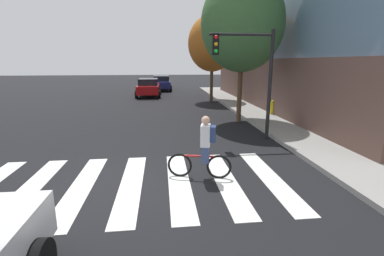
{
  "coord_description": "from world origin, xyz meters",
  "views": [
    {
      "loc": [
        1.08,
        -6.58,
        3.04
      ],
      "look_at": [
        1.88,
        0.49,
        1.32
      ],
      "focal_mm": 25.79,
      "sensor_mm": 36.0,
      "label": 1
    }
  ],
  "objects_px": {
    "sedan_mid": "(149,87)",
    "cyclist": "(204,148)",
    "street_tree_near": "(242,24)",
    "traffic_light_near": "(250,66)",
    "street_tree_mid": "(212,43)",
    "fire_hydrant": "(272,107)",
    "sedan_far": "(161,83)"
  },
  "relations": [
    {
      "from": "sedan_mid",
      "to": "cyclist",
      "type": "distance_m",
      "value": 18.4
    },
    {
      "from": "cyclist",
      "to": "street_tree_near",
      "type": "bearing_deg",
      "value": 67.28
    },
    {
      "from": "sedan_mid",
      "to": "traffic_light_near",
      "type": "xyz_separation_m",
      "value": [
        4.44,
        -14.78,
        2.05
      ]
    },
    {
      "from": "street_tree_mid",
      "to": "sedan_mid",
      "type": "bearing_deg",
      "value": 143.24
    },
    {
      "from": "cyclist",
      "to": "fire_hydrant",
      "type": "height_order",
      "value": "cyclist"
    },
    {
      "from": "fire_hydrant",
      "to": "street_tree_near",
      "type": "relative_size",
      "value": 0.11
    },
    {
      "from": "sedan_mid",
      "to": "street_tree_mid",
      "type": "height_order",
      "value": "street_tree_mid"
    },
    {
      "from": "sedan_far",
      "to": "street_tree_mid",
      "type": "bearing_deg",
      "value": -66.63
    },
    {
      "from": "cyclist",
      "to": "traffic_light_near",
      "type": "height_order",
      "value": "traffic_light_near"
    },
    {
      "from": "sedan_far",
      "to": "street_tree_mid",
      "type": "relative_size",
      "value": 0.7
    },
    {
      "from": "sedan_far",
      "to": "cyclist",
      "type": "distance_m",
      "value": 23.49
    },
    {
      "from": "street_tree_near",
      "to": "sedan_mid",
      "type": "bearing_deg",
      "value": 114.11
    },
    {
      "from": "traffic_light_near",
      "to": "street_tree_mid",
      "type": "xyz_separation_m",
      "value": [
        0.57,
        11.03,
        1.5
      ]
    },
    {
      "from": "fire_hydrant",
      "to": "sedan_mid",
      "type": "bearing_deg",
      "value": 125.37
    },
    {
      "from": "sedan_mid",
      "to": "street_tree_near",
      "type": "relative_size",
      "value": 0.64
    },
    {
      "from": "sedan_mid",
      "to": "street_tree_near",
      "type": "distance_m",
      "value": 13.06
    },
    {
      "from": "sedan_mid",
      "to": "sedan_far",
      "type": "xyz_separation_m",
      "value": [
        1.15,
        5.2,
        -0.01
      ]
    },
    {
      "from": "sedan_far",
      "to": "street_tree_near",
      "type": "xyz_separation_m",
      "value": [
        3.93,
        -16.54,
        4.01
      ]
    },
    {
      "from": "sedan_mid",
      "to": "street_tree_near",
      "type": "xyz_separation_m",
      "value": [
        5.08,
        -11.34,
        4.01
      ]
    },
    {
      "from": "street_tree_mid",
      "to": "cyclist",
      "type": "bearing_deg",
      "value": -101.05
    },
    {
      "from": "traffic_light_near",
      "to": "street_tree_mid",
      "type": "distance_m",
      "value": 11.15
    },
    {
      "from": "street_tree_mid",
      "to": "sedan_far",
      "type": "bearing_deg",
      "value": 113.37
    },
    {
      "from": "fire_hydrant",
      "to": "cyclist",
      "type": "bearing_deg",
      "value": -122.75
    },
    {
      "from": "fire_hydrant",
      "to": "street_tree_near",
      "type": "bearing_deg",
      "value": -154.82
    },
    {
      "from": "fire_hydrant",
      "to": "street_tree_near",
      "type": "height_order",
      "value": "street_tree_near"
    },
    {
      "from": "sedan_far",
      "to": "street_tree_near",
      "type": "height_order",
      "value": "street_tree_near"
    },
    {
      "from": "sedan_mid",
      "to": "cyclist",
      "type": "bearing_deg",
      "value": -83.2
    },
    {
      "from": "fire_hydrant",
      "to": "street_tree_near",
      "type": "distance_m",
      "value": 4.95
    },
    {
      "from": "fire_hydrant",
      "to": "street_tree_mid",
      "type": "bearing_deg",
      "value": 109.31
    },
    {
      "from": "sedan_mid",
      "to": "fire_hydrant",
      "type": "distance_m",
      "value": 12.63
    },
    {
      "from": "sedan_mid",
      "to": "sedan_far",
      "type": "height_order",
      "value": "sedan_mid"
    },
    {
      "from": "cyclist",
      "to": "fire_hydrant",
      "type": "relative_size",
      "value": 2.17
    }
  ]
}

